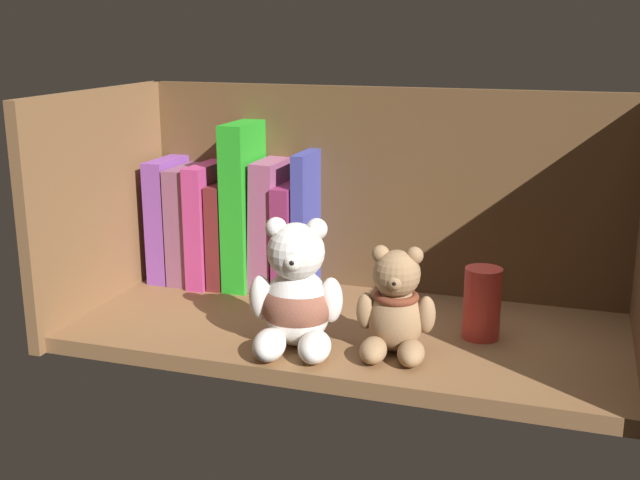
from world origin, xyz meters
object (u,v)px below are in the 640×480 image
object	(u,v)px
book_2	(214,221)
book_5	(272,223)
teddy_bear_larger	(296,298)
book_0	(174,216)
pillar_candle	(482,303)
book_7	(309,221)
book_1	(194,221)
book_3	(230,231)
teddy_bear_smaller	(396,309)
book_6	(293,235)
book_4	(249,203)

from	to	relation	value
book_2	book_5	size ratio (longest dim) A/B	0.95
book_5	teddy_bear_larger	distance (cm)	24.19
book_0	pillar_candle	xyz separation A→B (cm)	(47.44, -11.58, -4.57)
book_0	teddy_bear_larger	world-z (taller)	book_0
book_7	book_1	bearing A→B (deg)	180.00
book_3	book_5	world-z (taller)	book_5
book_3	teddy_bear_smaller	bearing A→B (deg)	-33.46
book_3	book_6	size ratio (longest dim) A/B	0.98
book_4	teddy_bear_smaller	size ratio (longest dim) A/B	1.87
book_1	book_3	xyz separation A→B (cm)	(5.83, 0.00, -0.99)
book_1	book_5	world-z (taller)	book_5
book_1	book_3	size ratio (longest dim) A/B	1.13
book_4	book_6	bearing A→B (deg)	0.00
book_0	teddy_bear_larger	distance (cm)	34.52
book_4	book_6	distance (cm)	7.99
book_1	book_6	bearing A→B (deg)	0.00
book_2	book_3	size ratio (longest dim) A/B	1.17
book_7	teddy_bear_smaller	xyz separation A→B (cm)	(17.10, -19.41, -4.54)
book_5	book_7	xyz separation A→B (cm)	(5.58, 0.00, 0.71)
teddy_bear_larger	teddy_bear_smaller	distance (cm)	11.60
book_4	teddy_bear_larger	size ratio (longest dim) A/B	1.53
book_0	book_2	bearing A→B (deg)	0.00
book_5	book_6	distance (cm)	3.54
book_6	pillar_candle	distance (cm)	30.86
book_0	book_3	size ratio (longest dim) A/B	1.19
book_6	pillar_candle	xyz separation A→B (cm)	(28.42, -11.58, -3.25)
book_3	book_5	distance (cm)	6.90
teddy_bear_smaller	teddy_bear_larger	bearing A→B (deg)	-171.15
book_5	teddy_bear_smaller	size ratio (longest dim) A/B	1.46
book_3	book_4	size ratio (longest dim) A/B	0.64
teddy_bear_larger	teddy_bear_smaller	bearing A→B (deg)	8.85
book_6	book_7	distance (cm)	3.34
book_0	teddy_bear_larger	bearing A→B (deg)	-38.03
book_5	book_6	xyz separation A→B (cm)	(3.16, 0.00, -1.60)
book_0	book_5	world-z (taller)	book_5
book_4	pillar_candle	distance (cm)	37.81
book_1	book_7	world-z (taller)	book_7
book_5	book_2	bearing A→B (deg)	180.00
teddy_bear_smaller	book_4	bearing A→B (deg)	143.59
book_2	book_6	bearing A→B (deg)	0.00
book_5	teddy_bear_smaller	xyz separation A→B (cm)	(22.68, -19.41, -3.83)
pillar_candle	book_5	bearing A→B (deg)	159.86
book_7	book_5	bearing A→B (deg)	180.00
book_3	teddy_bear_larger	size ratio (longest dim) A/B	0.97
teddy_bear_larger	teddy_bear_smaller	world-z (taller)	teddy_bear_larger
book_0	pillar_candle	world-z (taller)	book_0
book_4	book_7	distance (cm)	9.41
book_4	book_5	world-z (taller)	book_4
book_5	book_4	bearing A→B (deg)	180.00
book_2	teddy_bear_larger	xyz separation A→B (cm)	(20.56, -21.19, -2.70)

